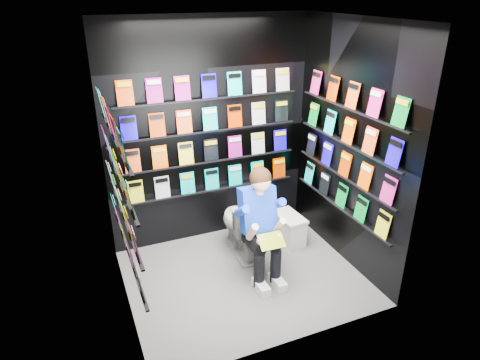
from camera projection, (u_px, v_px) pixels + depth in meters
name	position (u px, v px, depth m)	size (l,w,h in m)	color
floor	(244.00, 277.00, 4.59)	(2.40, 2.40, 0.00)	#60605D
ceiling	(245.00, 19.00, 3.52)	(2.40, 2.40, 0.00)	white
wall_back	(210.00, 134.00, 4.89)	(2.40, 0.04, 2.60)	black
wall_front	(296.00, 211.00, 3.21)	(2.40, 0.04, 2.60)	black
wall_left	(114.00, 185.00, 3.63)	(0.04, 2.00, 2.60)	black
wall_right	(349.00, 148.00, 4.47)	(0.04, 2.00, 2.60)	black
comics_back	(211.00, 135.00, 4.86)	(2.10, 0.06, 1.37)	#F75600
comics_left	(118.00, 184.00, 3.64)	(0.06, 1.70, 1.37)	#F75600
comics_right	(347.00, 148.00, 4.46)	(0.06, 1.70, 1.37)	#F75600
toilet	(242.00, 225.00, 4.87)	(0.42, 0.75, 0.73)	silver
longbox	(289.00, 229.00, 5.17)	(0.24, 0.43, 0.32)	silver
longbox_lid	(289.00, 217.00, 5.10)	(0.26, 0.45, 0.03)	silver
reader	(257.00, 210.00, 4.39)	(0.49, 0.71, 1.32)	blue
held_comic	(271.00, 241.00, 4.16)	(0.26, 0.01, 0.18)	green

